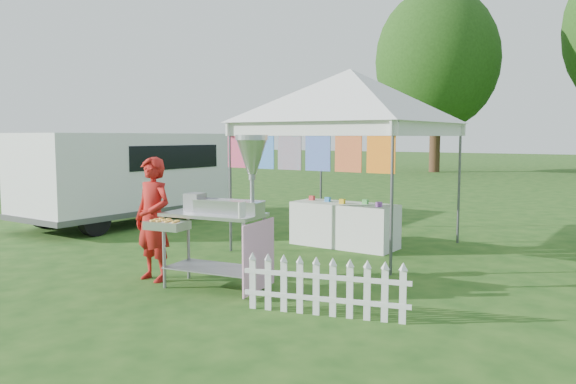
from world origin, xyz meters
The scene contains 8 objects.
ground centered at (0.00, 0.00, 0.00)m, with size 120.00×120.00×0.00m, color #1C4513.
canopy_main centered at (0.00, 3.49, 2.99)m, with size 4.24×4.24×3.45m.
tree_left centered at (-6.00, 24.00, 5.83)m, with size 6.40×6.40×9.53m.
donut_cart centered at (0.09, 0.25, 1.12)m, with size 1.38×1.13×1.90m.
vendor centered at (-1.03, 0.07, 0.81)m, with size 0.59×0.39×1.62m, color #A61814.
cargo_van centered at (-5.26, 3.28, 1.05)m, with size 1.89×4.69×1.94m.
picket_fence centered at (1.58, 0.07, 0.29)m, with size 1.73×0.53×0.56m.
display_table centered at (-0.08, 3.49, 0.37)m, with size 1.80×0.70×0.75m, color white.
Camera 1 is at (4.53, -4.87, 1.88)m, focal length 35.00 mm.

